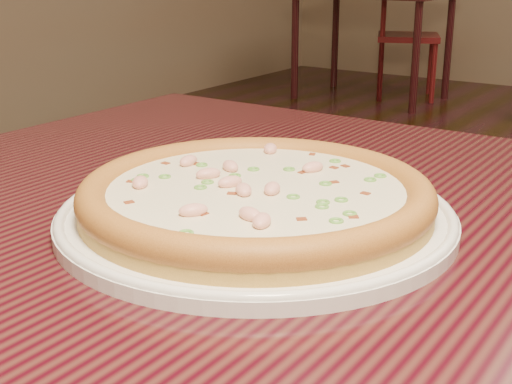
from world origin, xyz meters
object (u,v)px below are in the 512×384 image
Objects in this scene: bg_table_left at (374,5)px; plate at (256,214)px; pizza at (256,195)px; chair_a at (400,36)px; hero_table at (394,334)px.

plate is at bearing -66.23° from bg_table_left.
plate is 0.36× the size of bg_table_left.
plate reaches higher than bg_table_left.
pizza is at bearing -66.23° from bg_table_left.
chair_a reaches higher than bg_table_left.
chair_a reaches higher than pizza.
plate is at bearing -157.38° from hero_table.
hero_table is 4.65m from chair_a.
chair_a is at bearing 111.37° from plate.
plate reaches higher than hero_table.
plate is 4.55m from bg_table_left.
hero_table is 3.35× the size of plate.
pizza reaches higher than bg_table_left.
chair_a is (0.14, 0.16, -0.22)m from bg_table_left.
pizza is 4.55m from bg_table_left.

